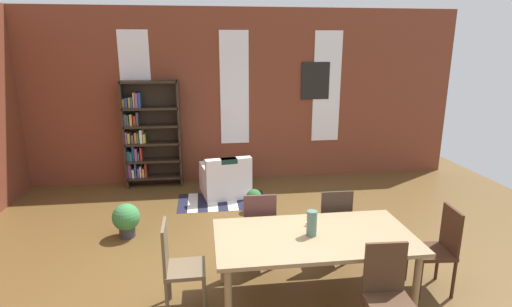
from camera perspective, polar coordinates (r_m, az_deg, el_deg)
name	(u,v)px	position (r m, az deg, el deg)	size (l,w,h in m)	color
ground_plane	(263,279)	(4.91, 0.94, -17.26)	(10.18, 10.18, 0.00)	brown
back_wall_brick	(234,97)	(7.96, -3.07, 8.00)	(8.83, 0.12, 3.30)	brown
window_pane_0	(136,90)	(7.94, -16.46, 8.60)	(0.55, 0.02, 2.15)	white
window_pane_1	(234,88)	(7.87, -3.05, 9.13)	(0.55, 0.02, 2.15)	white
window_pane_2	(327,87)	(8.22, 9.92, 9.18)	(0.55, 0.02, 2.15)	white
dining_table	(314,241)	(4.31, 8.17, -12.11)	(2.04, 1.06, 0.74)	#937653
vase_on_table	(312,223)	(4.21, 7.84, -9.69)	(0.11, 0.11, 0.27)	#4C7266
tealight_candle_0	(307,224)	(4.46, 7.22, -9.80)	(0.04, 0.04, 0.04)	silver
dining_chair_head_right	(439,246)	(4.91, 24.31, -11.82)	(0.43, 0.43, 0.95)	#3C2113
dining_chair_head_left	(177,264)	(4.25, -10.98, -15.00)	(0.40, 0.40, 0.95)	brown
dining_chair_far_right	(333,222)	(5.15, 10.79, -9.41)	(0.41, 0.41, 0.95)	#34271F
dining_chair_far_left	(259,226)	(4.95, 0.48, -10.16)	(0.41, 0.41, 0.95)	#4D2E2A
dining_chair_near_right	(388,294)	(3.92, 18.08, -18.27)	(0.42, 0.42, 0.95)	#472E1D
bookshelf_tall	(148,135)	(7.86, -14.96, 2.56)	(1.05, 0.31, 1.99)	#2D2319
armchair_white	(225,180)	(7.31, -4.33, -3.71)	(0.92, 0.92, 0.75)	silver
potted_plant_by_shelf	(126,219)	(6.01, -17.78, -8.73)	(0.38, 0.38, 0.49)	#333338
potted_plant_corner	(254,200)	(6.60, -0.30, -6.52)	(0.25, 0.25, 0.37)	#333338
striped_rug	(222,201)	(7.10, -4.78, -6.68)	(1.51, 0.89, 0.01)	#1E1E33
framed_picture	(315,81)	(8.13, 8.33, 10.09)	(0.56, 0.03, 0.72)	black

